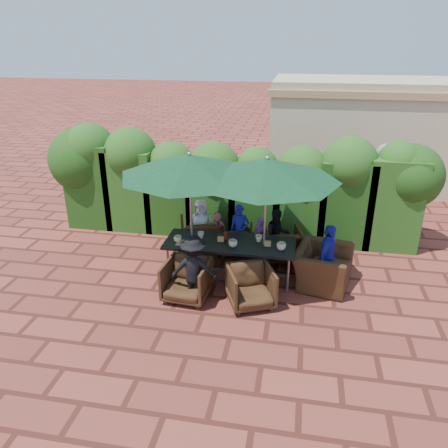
% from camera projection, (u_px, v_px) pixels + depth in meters
% --- Properties ---
extents(ground, '(80.00, 80.00, 0.00)m').
position_uv_depth(ground, '(216.00, 281.00, 8.48)').
color(ground, brown).
rests_on(ground, ground).
extents(dining_table, '(2.49, 0.90, 0.75)m').
position_uv_depth(dining_table, '(230.00, 246.00, 8.37)').
color(dining_table, black).
rests_on(dining_table, ground).
extents(umbrella_left, '(2.63, 2.63, 2.46)m').
position_uv_depth(umbrella_left, '(190.00, 165.00, 7.95)').
color(umbrella_left, gray).
rests_on(umbrella_left, ground).
extents(umbrella_right, '(2.65, 2.65, 2.46)m').
position_uv_depth(umbrella_right, '(267.00, 170.00, 7.69)').
color(umbrella_right, gray).
rests_on(umbrella_right, ground).
extents(chair_far_left, '(1.01, 0.98, 0.85)m').
position_uv_depth(chair_far_left, '(200.00, 234.00, 9.49)').
color(chair_far_left, black).
rests_on(chair_far_left, ground).
extents(chair_far_mid, '(0.74, 0.70, 0.69)m').
position_uv_depth(chair_far_mid, '(237.00, 238.00, 9.45)').
color(chair_far_mid, black).
rests_on(chair_far_mid, ground).
extents(chair_far_right, '(0.89, 0.86, 0.77)m').
position_uv_depth(chair_far_right, '(282.00, 243.00, 9.17)').
color(chair_far_right, black).
rests_on(chair_far_right, ground).
extents(chair_near_left, '(0.83, 0.79, 0.80)m').
position_uv_depth(chair_near_left, '(187.00, 278.00, 7.79)').
color(chair_near_left, black).
rests_on(chair_near_left, ground).
extents(chair_near_right, '(0.97, 0.95, 0.78)m').
position_uv_depth(chair_near_right, '(251.00, 285.00, 7.60)').
color(chair_near_right, black).
rests_on(chair_near_right, ground).
extents(chair_end_right, '(0.96, 1.26, 0.98)m').
position_uv_depth(chair_end_right, '(323.00, 261.00, 8.20)').
color(chair_end_right, black).
rests_on(chair_end_right, ground).
extents(adult_far_left, '(0.61, 0.38, 1.19)m').
position_uv_depth(adult_far_left, '(201.00, 226.00, 9.46)').
color(adult_far_left, silver).
rests_on(adult_far_left, ground).
extents(adult_far_mid, '(0.47, 0.41, 1.15)m').
position_uv_depth(adult_far_mid, '(239.00, 231.00, 9.26)').
color(adult_far_mid, '#1C1F9B').
rests_on(adult_far_mid, ground).
extents(adult_far_right, '(0.62, 0.50, 1.13)m').
position_uv_depth(adult_far_right, '(277.00, 235.00, 9.08)').
color(adult_far_right, black).
rests_on(adult_far_right, ground).
extents(adult_near_left, '(0.83, 0.43, 1.26)m').
position_uv_depth(adult_near_left, '(194.00, 269.00, 7.62)').
color(adult_near_left, black).
rests_on(adult_near_left, ground).
extents(adult_end_right, '(0.61, 0.83, 1.27)m').
position_uv_depth(adult_end_right, '(327.00, 257.00, 8.04)').
color(adult_end_right, '#1C1F9B').
rests_on(adult_end_right, ground).
extents(child_left, '(0.36, 0.30, 0.92)m').
position_uv_depth(child_left, '(218.00, 233.00, 9.41)').
color(child_left, '#E14F78').
rests_on(child_left, ground).
extents(child_right, '(0.39, 0.36, 0.87)m').
position_uv_depth(child_right, '(259.00, 237.00, 9.30)').
color(child_right, '#864699').
rests_on(child_right, ground).
extents(pedestrian_a, '(1.48, 0.61, 1.56)m').
position_uv_depth(pedestrian_a, '(310.00, 182.00, 11.69)').
color(pedestrian_a, '#268C40').
rests_on(pedestrian_a, ground).
extents(pedestrian_b, '(0.92, 0.61, 1.82)m').
position_uv_depth(pedestrian_b, '(347.00, 177.00, 11.64)').
color(pedestrian_b, '#E14F78').
rests_on(pedestrian_b, ground).
extents(pedestrian_c, '(1.16, 1.30, 1.89)m').
position_uv_depth(pedestrian_c, '(383.00, 180.00, 11.29)').
color(pedestrian_c, gray).
rests_on(pedestrian_c, ground).
extents(cup_a, '(0.15, 0.15, 0.12)m').
position_uv_depth(cup_a, '(178.00, 239.00, 8.34)').
color(cup_a, beige).
rests_on(cup_a, dining_table).
extents(cup_b, '(0.13, 0.13, 0.12)m').
position_uv_depth(cup_b, '(201.00, 235.00, 8.51)').
color(cup_b, beige).
rests_on(cup_b, dining_table).
extents(cup_c, '(0.17, 0.17, 0.13)m').
position_uv_depth(cup_c, '(233.00, 243.00, 8.15)').
color(cup_c, beige).
rests_on(cup_c, dining_table).
extents(cup_d, '(0.13, 0.13, 0.13)m').
position_uv_depth(cup_d, '(259.00, 238.00, 8.35)').
color(cup_d, beige).
rests_on(cup_d, dining_table).
extents(cup_e, '(0.17, 0.17, 0.14)m').
position_uv_depth(cup_e, '(281.00, 246.00, 8.03)').
color(cup_e, beige).
rests_on(cup_e, dining_table).
extents(ketchup_bottle, '(0.04, 0.04, 0.17)m').
position_uv_depth(ketchup_bottle, '(225.00, 236.00, 8.41)').
color(ketchup_bottle, '#B20C0A').
rests_on(ketchup_bottle, dining_table).
extents(sauce_bottle, '(0.04, 0.04, 0.17)m').
position_uv_depth(sauce_bottle, '(226.00, 236.00, 8.42)').
color(sauce_bottle, '#4C230C').
rests_on(sauce_bottle, dining_table).
extents(serving_tray, '(0.35, 0.25, 0.02)m').
position_uv_depth(serving_tray, '(186.00, 243.00, 8.29)').
color(serving_tray, '#A67F50').
rests_on(serving_tray, dining_table).
extents(number_block_left, '(0.12, 0.06, 0.10)m').
position_uv_depth(number_block_left, '(221.00, 239.00, 8.36)').
color(number_block_left, tan).
rests_on(number_block_left, dining_table).
extents(number_block_right, '(0.12, 0.06, 0.10)m').
position_uv_depth(number_block_right, '(268.00, 243.00, 8.18)').
color(number_block_right, tan).
rests_on(number_block_right, dining_table).
extents(hedge_wall, '(9.10, 1.60, 2.52)m').
position_uv_depth(hedge_wall, '(225.00, 179.00, 10.09)').
color(hedge_wall, '#14350E').
rests_on(hedge_wall, ground).
extents(building, '(6.20, 3.08, 3.20)m').
position_uv_depth(building, '(370.00, 133.00, 13.58)').
color(building, '#C7B694').
rests_on(building, ground).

